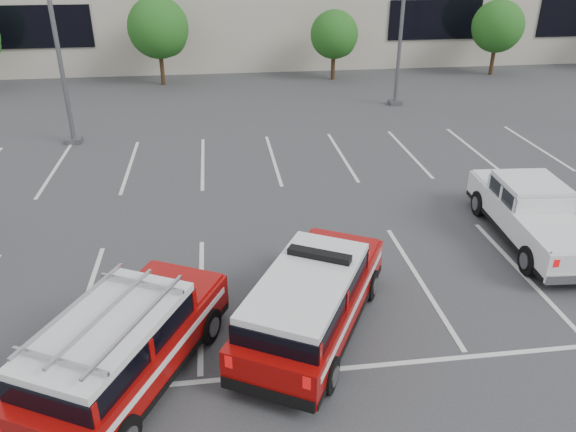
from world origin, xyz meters
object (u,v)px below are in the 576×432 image
object	(u,v)px
light_pole_left	(51,11)
fire_chief_suv	(312,305)
tree_mid_left	(160,30)
white_pickup	(532,219)
ladder_suv	(125,351)
tree_right	(499,28)
tree_mid_right	(335,36)

from	to	relation	value
light_pole_left	fire_chief_suv	distance (m)	16.27
tree_mid_left	white_pickup	bearing A→B (deg)	-60.86
white_pickup	ladder_suv	distance (m)	11.36
light_pole_left	tree_right	bearing A→B (deg)	23.51
tree_mid_right	white_pickup	bearing A→B (deg)	-86.17
tree_mid_right	fire_chief_suv	distance (m)	24.36
ladder_suv	light_pole_left	bearing A→B (deg)	131.96
tree_mid_right	tree_right	distance (m)	10.00
tree_right	light_pole_left	bearing A→B (deg)	-156.49
tree_mid_left	tree_mid_right	world-z (taller)	tree_mid_left
tree_mid_right	ladder_suv	xyz separation A→B (m)	(-9.13, -24.73, -1.74)
tree_mid_left	fire_chief_suv	size ratio (longest dim) A/B	0.91
fire_chief_suv	tree_right	bearing A→B (deg)	85.56
tree_right	ladder_suv	xyz separation A→B (m)	(-19.13, -24.73, -2.01)
light_pole_left	tree_mid_left	bearing A→B (deg)	72.90
light_pole_left	ladder_suv	distance (m)	15.84
tree_right	fire_chief_suv	xyz separation A→B (m)	(-15.42, -23.68, -2.05)
tree_mid_right	white_pickup	xyz separation A→B (m)	(1.36, -20.39, -1.85)
light_pole_left	ladder_suv	xyz separation A→B (m)	(3.96, -14.68, -4.43)
tree_right	tree_mid_left	bearing A→B (deg)	180.00
tree_mid_right	fire_chief_suv	xyz separation A→B (m)	(-5.42, -23.68, -1.78)
tree_mid_right	tree_right	xyz separation A→B (m)	(10.00, 0.00, 0.27)
tree_mid_right	tree_right	bearing A→B (deg)	0.00
tree_right	white_pickup	world-z (taller)	tree_right
tree_mid_left	white_pickup	xyz separation A→B (m)	(11.36, -20.39, -2.39)
tree_mid_left	ladder_suv	distance (m)	24.85
light_pole_left	tree_mid_right	bearing A→B (deg)	37.50
tree_mid_left	tree_right	world-z (taller)	tree_mid_left
fire_chief_suv	ladder_suv	size ratio (longest dim) A/B	1.03
tree_right	ladder_suv	size ratio (longest dim) A/B	0.86
tree_mid_left	white_pickup	distance (m)	23.46
white_pickup	fire_chief_suv	bearing A→B (deg)	-150.12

